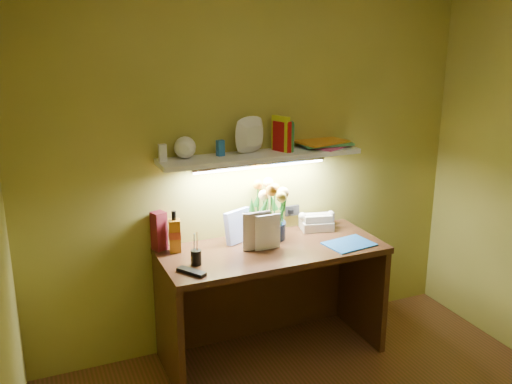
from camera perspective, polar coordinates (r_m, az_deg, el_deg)
desk at (r=3.73m, az=1.60°, el=-10.93°), size 1.40×0.60×0.75m
flower_bouquet at (r=3.67m, az=1.33°, el=-1.82°), size 0.28×0.28×0.38m
telephone at (r=3.88m, az=6.07°, el=-2.85°), size 0.24×0.20×0.13m
desk_clock at (r=3.98m, az=7.15°, el=-2.66°), size 0.10×0.06×0.09m
whisky_bottle at (r=3.50m, az=-8.15°, el=-3.93°), size 0.08×0.08×0.26m
whisky_box at (r=3.55m, az=-9.66°, el=-3.85°), size 0.10×0.10×0.24m
pen_cup at (r=3.32m, az=-6.03°, el=-6.02°), size 0.07×0.07×0.15m
art_card at (r=3.64m, az=-1.75°, el=-3.41°), size 0.21×0.12×0.21m
tv_remote at (r=3.24m, az=-6.48°, el=-7.92°), size 0.14×0.18×0.02m
blue_folder at (r=3.67m, az=9.29°, el=-5.15°), size 0.32×0.26×0.01m
desk_book_a at (r=3.47m, az=-1.32°, el=-4.11°), size 0.18×0.03×0.25m
desk_book_b at (r=3.48m, az=-0.06°, el=-4.20°), size 0.17×0.02×0.23m
wall_shelf at (r=3.57m, az=0.74°, el=4.25°), size 1.32×0.33×0.25m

